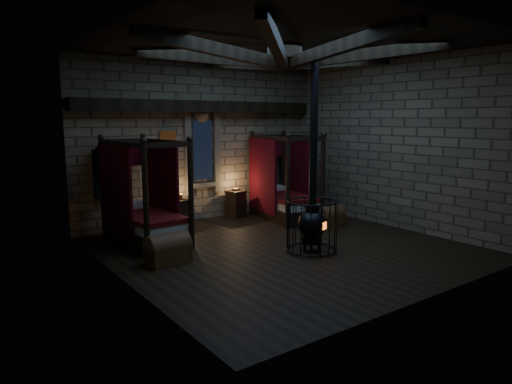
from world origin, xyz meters
TOP-DOWN VIEW (x-y plane):
  - room at (-0.00, 0.09)m, footprint 7.02×7.02m
  - bed_left at (-2.24, 2.12)m, footprint 1.32×2.26m
  - bed_right at (1.88, 2.29)m, footprint 1.51×2.35m
  - trunk_left at (-2.47, 0.45)m, footprint 0.84×0.57m
  - trunk_right at (2.19, 0.79)m, footprint 0.80×0.56m
  - nightstand_left at (-0.85, 3.11)m, footprint 0.45×0.44m
  - nightstand_right at (0.85, 3.13)m, footprint 0.55×0.53m
  - stove at (0.29, -0.59)m, footprint 1.05×1.05m

SIDE VIEW (x-z plane):
  - trunk_right at x=2.19m, z-range -0.03..0.52m
  - trunk_left at x=-2.47m, z-range -0.03..0.56m
  - nightstand_left at x=-0.85m, z-range -0.07..0.76m
  - nightstand_right at x=0.85m, z-range -0.03..0.79m
  - bed_left at x=-2.24m, z-range -0.57..1.70m
  - bed_right at x=1.88m, z-range -0.58..1.71m
  - stove at x=0.29m, z-range -1.39..2.66m
  - room at x=0.00m, z-range 1.60..5.89m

